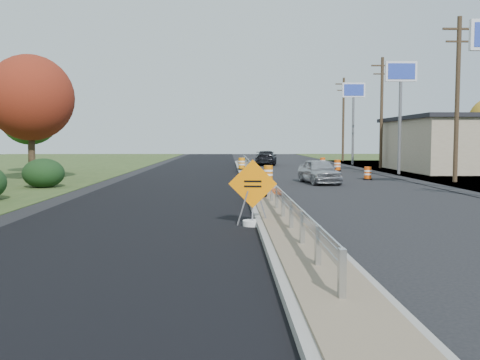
{
  "coord_description": "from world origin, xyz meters",
  "views": [
    {
      "loc": [
        -1.62,
        -21.39,
        2.46
      ],
      "look_at": [
        -1.19,
        -3.4,
        1.1
      ],
      "focal_mm": 40.0,
      "sensor_mm": 36.0,
      "label": 1
    }
  ],
  "objects_px": {
    "caution_sign": "(253,209)",
    "barrel_shoulder_mid": "(337,166)",
    "barrel_median_mid": "(268,174)",
    "barrel_shoulder_near": "(368,173)",
    "car_silver": "(319,171)",
    "barrel_shoulder_far": "(323,162)",
    "barrel_median_near": "(259,185)",
    "barrel_median_far": "(242,164)",
    "car_dark_far": "(266,158)"
  },
  "relations": [
    {
      "from": "caution_sign",
      "to": "car_silver",
      "type": "height_order",
      "value": "caution_sign"
    },
    {
      "from": "caution_sign",
      "to": "barrel_shoulder_mid",
      "type": "height_order",
      "value": "caution_sign"
    },
    {
      "from": "barrel_median_mid",
      "to": "car_silver",
      "type": "distance_m",
      "value": 3.42
    },
    {
      "from": "barrel_shoulder_mid",
      "to": "barrel_shoulder_far",
      "type": "bearing_deg",
      "value": 89.77
    },
    {
      "from": "barrel_shoulder_mid",
      "to": "barrel_shoulder_far",
      "type": "xyz_separation_m",
      "value": [
        0.03,
        6.61,
        -0.03
      ]
    },
    {
      "from": "barrel_shoulder_mid",
      "to": "barrel_shoulder_far",
      "type": "height_order",
      "value": "barrel_shoulder_mid"
    },
    {
      "from": "caution_sign",
      "to": "barrel_shoulder_near",
      "type": "relative_size",
      "value": 2.37
    },
    {
      "from": "barrel_median_mid",
      "to": "barrel_shoulder_near",
      "type": "bearing_deg",
      "value": 33.54
    },
    {
      "from": "caution_sign",
      "to": "barrel_median_near",
      "type": "distance_m",
      "value": 5.83
    },
    {
      "from": "barrel_shoulder_near",
      "to": "barrel_shoulder_mid",
      "type": "relative_size",
      "value": 0.9
    },
    {
      "from": "barrel_median_mid",
      "to": "car_silver",
      "type": "relative_size",
      "value": 0.21
    },
    {
      "from": "barrel_shoulder_mid",
      "to": "barrel_shoulder_far",
      "type": "relative_size",
      "value": 1.06
    },
    {
      "from": "car_silver",
      "to": "car_dark_far",
      "type": "height_order",
      "value": "car_silver"
    },
    {
      "from": "barrel_median_far",
      "to": "car_dark_far",
      "type": "relative_size",
      "value": 0.18
    },
    {
      "from": "barrel_median_far",
      "to": "barrel_shoulder_mid",
      "type": "bearing_deg",
      "value": 12.93
    },
    {
      "from": "barrel_median_mid",
      "to": "barrel_shoulder_far",
      "type": "bearing_deg",
      "value": 72.05
    },
    {
      "from": "barrel_median_far",
      "to": "barrel_shoulder_near",
      "type": "bearing_deg",
      "value": -44.42
    },
    {
      "from": "caution_sign",
      "to": "car_silver",
      "type": "relative_size",
      "value": 0.47
    },
    {
      "from": "barrel_shoulder_mid",
      "to": "barrel_shoulder_near",
      "type": "bearing_deg",
      "value": -90.06
    },
    {
      "from": "car_silver",
      "to": "barrel_median_mid",
      "type": "bearing_deg",
      "value": -159.39
    },
    {
      "from": "caution_sign",
      "to": "barrel_shoulder_mid",
      "type": "bearing_deg",
      "value": 77.67
    },
    {
      "from": "barrel_median_near",
      "to": "car_silver",
      "type": "height_order",
      "value": "car_silver"
    },
    {
      "from": "barrel_median_mid",
      "to": "barrel_shoulder_far",
      "type": "distance_m",
      "value": 21.05
    },
    {
      "from": "barrel_shoulder_far",
      "to": "barrel_median_near",
      "type": "bearing_deg",
      "value": -105.14
    },
    {
      "from": "car_silver",
      "to": "barrel_median_near",
      "type": "bearing_deg",
      "value": -121.53
    },
    {
      "from": "barrel_median_far",
      "to": "barrel_shoulder_mid",
      "type": "distance_m",
      "value": 7.76
    },
    {
      "from": "barrel_shoulder_near",
      "to": "barrel_shoulder_mid",
      "type": "height_order",
      "value": "barrel_shoulder_mid"
    },
    {
      "from": "barrel_shoulder_near",
      "to": "barrel_shoulder_mid",
      "type": "xyz_separation_m",
      "value": [
        0.01,
        9.13,
        0.04
      ]
    },
    {
      "from": "barrel_median_near",
      "to": "barrel_median_mid",
      "type": "bearing_deg",
      "value": 82.87
    },
    {
      "from": "car_dark_far",
      "to": "barrel_shoulder_far",
      "type": "bearing_deg",
      "value": 153.34
    },
    {
      "from": "barrel_median_far",
      "to": "car_silver",
      "type": "relative_size",
      "value": 0.21
    },
    {
      "from": "barrel_shoulder_near",
      "to": "barrel_median_far",
      "type": "bearing_deg",
      "value": 135.58
    },
    {
      "from": "barrel_median_near",
      "to": "barrel_shoulder_mid",
      "type": "bearing_deg",
      "value": 70.43
    },
    {
      "from": "barrel_median_mid",
      "to": "barrel_shoulder_far",
      "type": "height_order",
      "value": "barrel_median_mid"
    },
    {
      "from": "barrel_median_mid",
      "to": "barrel_shoulder_mid",
      "type": "relative_size",
      "value": 0.98
    },
    {
      "from": "barrel_shoulder_near",
      "to": "barrel_shoulder_far",
      "type": "relative_size",
      "value": 0.96
    },
    {
      "from": "caution_sign",
      "to": "barrel_shoulder_far",
      "type": "relative_size",
      "value": 2.28
    },
    {
      "from": "barrel_shoulder_far",
      "to": "car_dark_far",
      "type": "distance_m",
      "value": 5.87
    },
    {
      "from": "barrel_shoulder_far",
      "to": "car_silver",
      "type": "relative_size",
      "value": 0.2
    },
    {
      "from": "caution_sign",
      "to": "barrel_shoulder_far",
      "type": "distance_m",
      "value": 34.12
    },
    {
      "from": "barrel_median_far",
      "to": "barrel_median_mid",
      "type": "bearing_deg",
      "value": -84.62
    },
    {
      "from": "barrel_shoulder_mid",
      "to": "car_dark_far",
      "type": "distance_m",
      "value": 10.97
    },
    {
      "from": "barrel_shoulder_mid",
      "to": "car_dark_far",
      "type": "xyz_separation_m",
      "value": [
        -4.88,
        9.82,
        0.27
      ]
    },
    {
      "from": "barrel_median_near",
      "to": "barrel_shoulder_mid",
      "type": "xyz_separation_m",
      "value": [
        7.38,
        20.76,
        -0.26
      ]
    },
    {
      "from": "barrel_median_mid",
      "to": "barrel_shoulder_near",
      "type": "relative_size",
      "value": 1.08
    },
    {
      "from": "barrel_median_mid",
      "to": "car_dark_far",
      "type": "xyz_separation_m",
      "value": [
        1.58,
        23.23,
        0.05
      ]
    },
    {
      "from": "car_dark_far",
      "to": "barrel_median_far",
      "type": "bearing_deg",
      "value": 83.52
    },
    {
      "from": "barrel_shoulder_mid",
      "to": "car_silver",
      "type": "bearing_deg",
      "value": -106.36
    },
    {
      "from": "barrel_shoulder_mid",
      "to": "car_silver",
      "type": "height_order",
      "value": "car_silver"
    },
    {
      "from": "barrel_median_mid",
      "to": "car_silver",
      "type": "bearing_deg",
      "value": 28.57
    }
  ]
}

